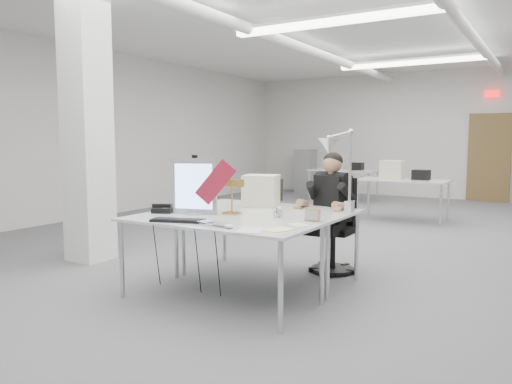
% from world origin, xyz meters
% --- Properties ---
extents(room_shell, '(10.04, 14.04, 3.24)m').
position_xyz_m(room_shell, '(0.04, 0.13, 1.69)').
color(room_shell, '#57575A').
rests_on(room_shell, ground).
extents(desk_main, '(1.80, 0.90, 0.02)m').
position_xyz_m(desk_main, '(0.00, -2.50, 0.74)').
color(desk_main, silver).
rests_on(desk_main, room_shell).
extents(desk_second, '(1.80, 0.90, 0.02)m').
position_xyz_m(desk_second, '(0.00, -1.60, 0.74)').
color(desk_second, silver).
rests_on(desk_second, room_shell).
extents(bg_desk_a, '(1.60, 0.80, 0.02)m').
position_xyz_m(bg_desk_a, '(0.20, 3.00, 0.74)').
color(bg_desk_a, silver).
rests_on(bg_desk_a, room_shell).
extents(bg_desk_b, '(1.60, 0.80, 0.02)m').
position_xyz_m(bg_desk_b, '(-1.80, 5.20, 0.74)').
color(bg_desk_b, silver).
rests_on(bg_desk_b, room_shell).
extents(filing_cabinet, '(0.45, 0.55, 1.20)m').
position_xyz_m(filing_cabinet, '(-3.50, 6.65, 0.60)').
color(filing_cabinet, gray).
rests_on(filing_cabinet, room_shell).
extents(office_chair, '(0.60, 0.60, 0.95)m').
position_xyz_m(office_chair, '(0.50, -1.02, 0.48)').
color(office_chair, black).
rests_on(office_chair, room_shell).
extents(seated_person, '(0.64, 0.71, 0.87)m').
position_xyz_m(seated_person, '(0.50, -1.07, 0.90)').
color(seated_person, black).
rests_on(seated_person, office_chair).
extents(monitor, '(0.44, 0.16, 0.55)m').
position_xyz_m(monitor, '(-0.41, -2.32, 1.03)').
color(monitor, '#A2A3A7').
rests_on(monitor, desk_main).
extents(pennant, '(0.39, 0.15, 0.44)m').
position_xyz_m(pennant, '(-0.14, -2.36, 1.08)').
color(pennant, maroon).
rests_on(pennant, monitor).
extents(keyboard, '(0.50, 0.30, 0.02)m').
position_xyz_m(keyboard, '(-0.26, -2.77, 0.77)').
color(keyboard, black).
rests_on(keyboard, desk_main).
extents(laptop, '(0.35, 0.26, 0.03)m').
position_xyz_m(laptop, '(0.12, -2.79, 0.77)').
color(laptop, silver).
rests_on(laptop, desk_main).
extents(mouse, '(0.10, 0.08, 0.04)m').
position_xyz_m(mouse, '(0.32, -2.82, 0.77)').
color(mouse, '#B9B9BE').
rests_on(mouse, desk_main).
extents(bankers_lamp, '(0.32, 0.20, 0.34)m').
position_xyz_m(bankers_lamp, '(-0.10, -2.14, 0.92)').
color(bankers_lamp, gold).
rests_on(bankers_lamp, desk_main).
extents(desk_phone, '(0.25, 0.24, 0.05)m').
position_xyz_m(desk_phone, '(-0.74, -2.41, 0.78)').
color(desk_phone, black).
rests_on(desk_phone, desk_main).
extents(picture_frame_left, '(0.13, 0.04, 0.10)m').
position_xyz_m(picture_frame_left, '(-0.62, -2.10, 0.81)').
color(picture_frame_left, '#A57F47').
rests_on(picture_frame_left, desk_main).
extents(picture_frame_right, '(0.15, 0.04, 0.11)m').
position_xyz_m(picture_frame_right, '(0.76, -2.14, 0.81)').
color(picture_frame_right, '#B67C4E').
rests_on(picture_frame_right, desk_main).
extents(desk_clock, '(0.11, 0.06, 0.11)m').
position_xyz_m(desk_clock, '(0.38, -2.10, 0.81)').
color(desk_clock, '#A4A4A8').
rests_on(desk_clock, desk_main).
extents(paper_stack_a, '(0.27, 0.32, 0.01)m').
position_xyz_m(paper_stack_a, '(0.52, -2.80, 0.76)').
color(paper_stack_a, silver).
rests_on(paper_stack_a, desk_main).
extents(paper_stack_b, '(0.23, 0.27, 0.01)m').
position_xyz_m(paper_stack_b, '(0.70, -2.68, 0.76)').
color(paper_stack_b, '#FFE698').
rests_on(paper_stack_b, desk_main).
extents(paper_stack_c, '(0.23, 0.21, 0.01)m').
position_xyz_m(paper_stack_c, '(0.74, -2.39, 0.76)').
color(paper_stack_c, silver).
rests_on(paper_stack_c, desk_main).
extents(beige_monitor, '(0.44, 0.43, 0.34)m').
position_xyz_m(beige_monitor, '(-0.15, -1.49, 0.92)').
color(beige_monitor, beige).
rests_on(beige_monitor, desk_second).
extents(architect_lamp, '(0.39, 0.72, 0.88)m').
position_xyz_m(architect_lamp, '(0.85, -1.73, 1.19)').
color(architect_lamp, silver).
rests_on(architect_lamp, desk_second).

